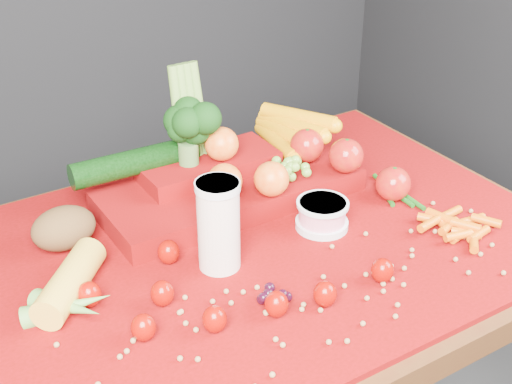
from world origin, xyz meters
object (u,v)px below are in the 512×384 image
yogurt_bowl (322,214)px  produce_mound (237,170)px  table (261,284)px  milk_glass (218,222)px

yogurt_bowl → produce_mound: 0.20m
table → milk_glass: bearing=-162.3°
table → milk_glass: milk_glass is taller
milk_glass → yogurt_bowl: milk_glass is taller
milk_glass → produce_mound: 0.25m
milk_glass → yogurt_bowl: size_ratio=1.64×
table → milk_glass: (-0.11, -0.03, 0.20)m
table → yogurt_bowl: yogurt_bowl is taller
table → yogurt_bowl: size_ratio=10.93×
milk_glass → produce_mound: size_ratio=0.27×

